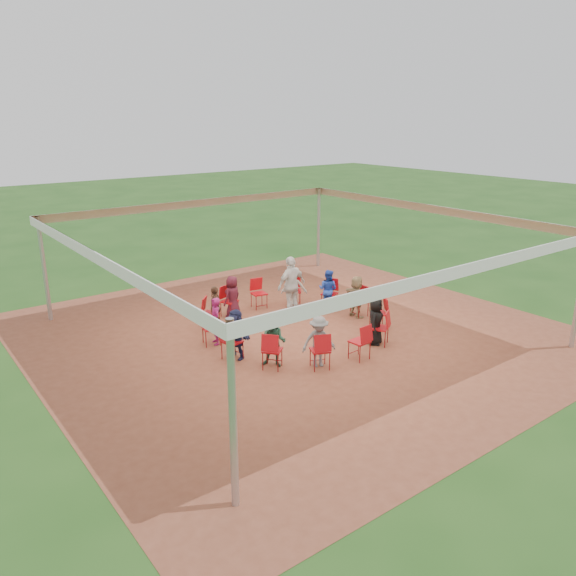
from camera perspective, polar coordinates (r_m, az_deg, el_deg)
ground at (r=15.22m, az=0.71°, el=-4.54°), size 80.00×80.00×0.00m
dirt_patch at (r=15.22m, az=0.71°, el=-4.52°), size 13.00×13.00×0.00m
tent at (r=14.51m, az=0.74°, el=4.19°), size 10.33×10.33×3.00m
chair_0 at (r=16.42m, az=7.27°, el=-1.36°), size 0.46×0.44×0.90m
chair_1 at (r=17.03m, az=4.23°, el=-0.59°), size 0.58×0.57×0.90m
chair_2 at (r=17.23m, az=0.62°, el=-0.32°), size 0.60×0.60×0.90m
chair_3 at (r=17.00m, az=-2.97°, el=-0.59°), size 0.49×0.50×0.90m
chair_4 at (r=16.38m, az=-5.97°, el=-1.36°), size 0.54×0.55×0.90m
chair_5 at (r=15.46m, az=-7.79°, el=-2.57°), size 0.61×0.61×0.90m
chair_6 at (r=14.43m, az=-7.83°, el=-4.04°), size 0.54×0.53×0.90m
chair_7 at (r=13.52m, az=-5.69°, el=-5.45°), size 0.51×0.50×0.90m
chair_8 at (r=12.99m, az=-1.61°, el=-6.35°), size 0.61×0.60×0.90m
chair_9 at (r=13.01m, az=3.27°, el=-6.34°), size 0.56×0.57×0.90m
chair_10 at (r=13.56m, az=7.28°, el=-5.43°), size 0.45×0.47×0.90m
chair_11 at (r=14.49m, az=9.31°, el=-4.03°), size 0.59×0.60×0.90m
chair_12 at (r=15.52m, az=9.16°, el=-2.56°), size 0.59×0.58×0.90m
person_seated_0 at (r=16.29m, az=6.98°, el=-0.87°), size 0.47×1.15×1.23m
person_seated_1 at (r=16.87m, az=4.08°, el=-0.15°), size 0.57×0.69×1.23m
person_seated_2 at (r=17.07m, az=0.63°, el=0.10°), size 0.87×0.79×1.23m
person_seated_3 at (r=16.25m, az=-5.67°, el=-0.88°), size 0.67×0.51×1.23m
person_seated_4 at (r=15.37m, az=-7.38°, el=-2.00°), size 0.76×0.77×1.23m
person_seated_5 at (r=14.39m, az=-7.39°, el=-3.36°), size 0.41×0.51×1.23m
person_seated_6 at (r=13.53m, az=-5.34°, el=-4.65°), size 0.64×1.20×1.23m
person_seated_7 at (r=13.03m, az=-1.47°, el=-5.46°), size 0.64×0.68×1.23m
person_seated_8 at (r=13.05m, az=3.13°, el=-5.45°), size 0.88×0.67×1.23m
person_seated_9 at (r=14.45m, az=8.87°, el=-3.34°), size 0.69×0.60×1.23m
person_seated_10 at (r=15.43m, az=8.77°, el=-1.99°), size 0.68×0.81×1.23m
standing_person at (r=16.38m, az=0.34°, el=0.28°), size 1.06×0.61×1.73m
cable_coil at (r=16.20m, az=-0.83°, el=-3.08°), size 0.37×0.37×0.03m
laptop at (r=16.20m, az=6.54°, el=-1.09°), size 0.27×0.33×0.22m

